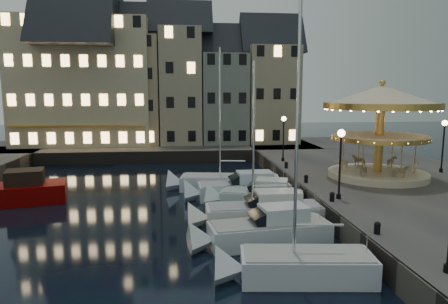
{
  "coord_description": "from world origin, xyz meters",
  "views": [
    {
      "loc": [
        -2.02,
        -21.44,
        7.57
      ],
      "look_at": [
        1.0,
        8.0,
        3.2
      ],
      "focal_mm": 32.0,
      "sensor_mm": 36.0,
      "label": 1
    }
  ],
  "objects": [
    {
      "name": "quay_north",
      "position": [
        -8.0,
        28.0,
        0.65
      ],
      "size": [
        44.0,
        12.0,
        1.3
      ],
      "primitive_type": "cube",
      "color": "#474442",
      "rests_on": "ground"
    },
    {
      "name": "motorboat_e",
      "position": [
        1.88,
        6.46,
        0.64
      ],
      "size": [
        7.63,
        2.46,
        2.15
      ],
      "color": "silver",
      "rests_on": "ground"
    },
    {
      "name": "townhouse_nb",
      "position": [
        -14.05,
        30.0,
        8.28
      ],
      "size": [
        6.16,
        8.0,
        13.8
      ],
      "color": "gray",
      "rests_on": "quay_north"
    },
    {
      "name": "bollard_d",
      "position": [
        6.6,
        11.0,
        1.6
      ],
      "size": [
        0.3,
        0.3,
        0.57
      ],
      "color": "black",
      "rests_on": "quay_east"
    },
    {
      "name": "motorboat_b",
      "position": [
        1.82,
        -2.49,
        0.64
      ],
      "size": [
        7.22,
        2.87,
        2.15
      ],
      "color": "silver",
      "rests_on": "ground"
    },
    {
      "name": "streetlamp_c",
      "position": [
        7.2,
        14.5,
        4.02
      ],
      "size": [
        0.44,
        0.44,
        4.17
      ],
      "color": "black",
      "rests_on": "quay_east"
    },
    {
      "name": "motorboat_a",
      "position": [
        2.34,
        -6.4,
        0.54
      ],
      "size": [
        6.48,
        2.67,
        10.67
      ],
      "color": "silver",
      "rests_on": "ground"
    },
    {
      "name": "quay_east",
      "position": [
        14.0,
        6.0,
        0.65
      ],
      "size": [
        16.0,
        56.0,
        1.3
      ],
      "primitive_type": "cube",
      "color": "#474442",
      "rests_on": "ground"
    },
    {
      "name": "townhouse_na",
      "position": [
        -19.5,
        30.0,
        7.78
      ],
      "size": [
        5.5,
        8.0,
        12.8
      ],
      "color": "gray",
      "rests_on": "quay_north"
    },
    {
      "name": "bollard_b",
      "position": [
        6.6,
        0.5,
        1.6
      ],
      "size": [
        0.3,
        0.3,
        0.57
      ],
      "color": "black",
      "rests_on": "quay_east"
    },
    {
      "name": "motorboat_d",
      "position": [
        2.72,
        4.14,
        0.63
      ],
      "size": [
        6.46,
        3.71,
        2.15
      ],
      "color": "silver",
      "rests_on": "ground"
    },
    {
      "name": "streetlamp_d",
      "position": [
        18.5,
        8.0,
        4.02
      ],
      "size": [
        0.44,
        0.44,
        4.17
      ],
      "color": "black",
      "rests_on": "quay_east"
    },
    {
      "name": "townhouse_nd",
      "position": [
        -2.25,
        30.0,
        9.28
      ],
      "size": [
        5.5,
        8.0,
        15.8
      ],
      "color": "tan",
      "rests_on": "quay_north"
    },
    {
      "name": "townhouse_ne",
      "position": [
        3.2,
        30.0,
        7.78
      ],
      "size": [
        6.16,
        8.0,
        12.8
      ],
      "color": "slate",
      "rests_on": "quay_north"
    },
    {
      "name": "streetlamp_b",
      "position": [
        7.2,
        1.0,
        4.02
      ],
      "size": [
        0.44,
        0.44,
        4.17
      ],
      "color": "black",
      "rests_on": "quay_east"
    },
    {
      "name": "quaywall_n",
      "position": [
        -6.0,
        22.0,
        0.65
      ],
      "size": [
        48.0,
        0.15,
        1.3
      ],
      "primitive_type": "cube",
      "color": "#47423A",
      "rests_on": "ground"
    },
    {
      "name": "red_fishing_boat",
      "position": [
        -14.32,
        6.74,
        0.71
      ],
      "size": [
        8.65,
        4.73,
        6.16
      ],
      "color": "#710100",
      "rests_on": "ground"
    },
    {
      "name": "townhouse_nc",
      "position": [
        -8.0,
        30.0,
        8.78
      ],
      "size": [
        6.82,
        8.0,
        14.8
      ],
      "color": "tan",
      "rests_on": "quay_north"
    },
    {
      "name": "bollard_a",
      "position": [
        6.6,
        -5.0,
        1.6
      ],
      "size": [
        0.3,
        0.3,
        0.57
      ],
      "color": "black",
      "rests_on": "quay_east"
    },
    {
      "name": "bollard_c",
      "position": [
        6.6,
        5.5,
        1.6
      ],
      "size": [
        0.3,
        0.3,
        0.57
      ],
      "color": "black",
      "rests_on": "quay_east"
    },
    {
      "name": "motorboat_f",
      "position": [
        0.99,
        9.22,
        0.53
      ],
      "size": [
        8.79,
        3.49,
        11.61
      ],
      "color": "silver",
      "rests_on": "ground"
    },
    {
      "name": "townhouse_nf",
      "position": [
        9.25,
        30.0,
        8.28
      ],
      "size": [
        6.82,
        8.0,
        13.8
      ],
      "color": "gray",
      "rests_on": "quay_north"
    },
    {
      "name": "hotel_corner",
      "position": [
        -14.0,
        30.0,
        9.78
      ],
      "size": [
        17.6,
        9.0,
        16.8
      ],
      "color": "beige",
      "rests_on": "quay_north"
    },
    {
      "name": "carousel",
      "position": [
        12.47,
        6.65,
        6.07
      ],
      "size": [
        8.28,
        8.28,
        7.25
      ],
      "color": "beige",
      "rests_on": "quay_east"
    },
    {
      "name": "motorboat_c",
      "position": [
        2.19,
        0.68,
        0.68
      ],
      "size": [
        7.81,
        2.02,
        10.39
      ],
      "color": "silver",
      "rests_on": "ground"
    },
    {
      "name": "ground",
      "position": [
        0.0,
        0.0,
        0.0
      ],
      "size": [
        160.0,
        160.0,
        0.0
      ],
      "primitive_type": "plane",
      "color": "black",
      "rests_on": "ground"
    },
    {
      "name": "quaywall_e",
      "position": [
        6.0,
        6.0,
        0.65
      ],
      "size": [
        0.15,
        44.0,
        1.3
      ],
      "primitive_type": "cube",
      "color": "#47423A",
      "rests_on": "ground"
    }
  ]
}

